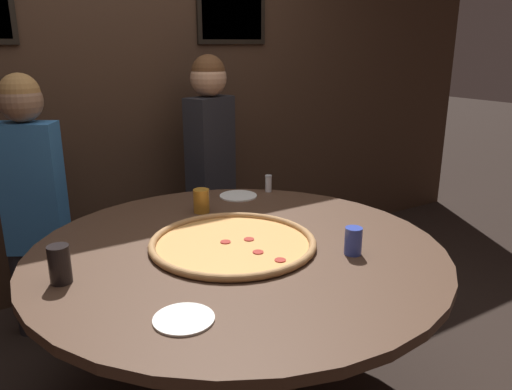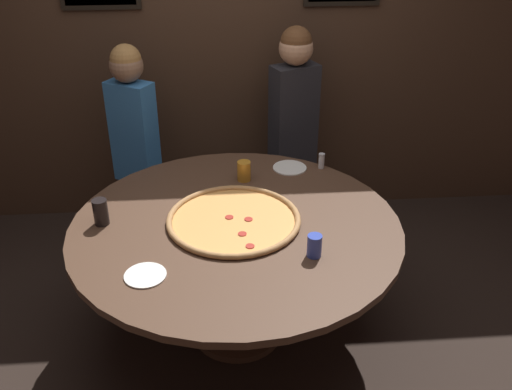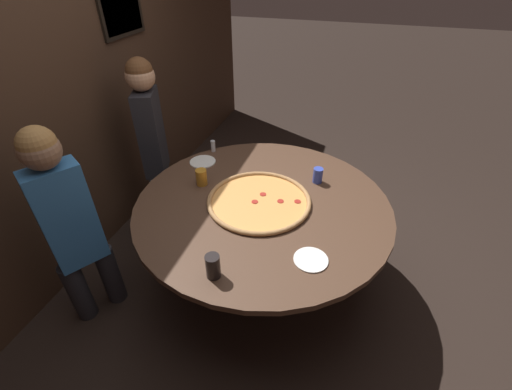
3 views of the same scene
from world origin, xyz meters
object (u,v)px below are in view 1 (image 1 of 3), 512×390
(drink_cup_far_left, at_px, (353,241))
(diner_centre_back, at_px, (211,159))
(giant_pizza, at_px, (233,243))
(condiment_shaker, at_px, (268,183))
(white_plate_left_side, at_px, (238,196))
(white_plate_beside_cup, at_px, (184,319))
(dining_table, at_px, (238,272))
(drink_cup_centre_back, at_px, (60,264))
(drink_cup_near_left, at_px, (201,201))
(diner_side_left, at_px, (33,194))

(drink_cup_far_left, bearing_deg, diner_centre_back, 86.26)
(giant_pizza, relative_size, diner_centre_back, 0.47)
(condiment_shaker, bearing_deg, white_plate_left_side, 177.24)
(white_plate_beside_cup, bearing_deg, white_plate_left_side, 52.18)
(giant_pizza, height_order, diner_centre_back, diner_centre_back)
(giant_pizza, bearing_deg, drink_cup_far_left, -42.19)
(white_plate_left_side, bearing_deg, diner_centre_back, 79.96)
(dining_table, xyz_separation_m, drink_cup_centre_back, (-0.69, 0.06, 0.19))
(drink_cup_centre_back, distance_m, white_plate_left_side, 1.20)
(drink_cup_far_left, distance_m, diner_centre_back, 1.43)
(dining_table, bearing_deg, white_plate_beside_cup, -136.47)
(giant_pizza, distance_m, drink_cup_near_left, 0.47)
(white_plate_beside_cup, distance_m, diner_centre_back, 1.76)
(drink_cup_centre_back, bearing_deg, white_plate_beside_cup, -60.58)
(diner_side_left, bearing_deg, diner_centre_back, -144.24)
(white_plate_beside_cup, bearing_deg, diner_side_left, 97.68)
(dining_table, bearing_deg, diner_side_left, 121.21)
(giant_pizza, relative_size, drink_cup_centre_back, 5.03)
(dining_table, relative_size, drink_cup_centre_back, 12.32)
(diner_side_left, bearing_deg, condiment_shaker, -168.49)
(drink_cup_far_left, distance_m, white_plate_left_side, 0.93)
(dining_table, bearing_deg, diner_centre_back, 67.88)
(giant_pizza, distance_m, drink_cup_centre_back, 0.69)
(drink_cup_far_left, xyz_separation_m, diner_centre_back, (0.09, 1.43, 0.05))
(giant_pizza, distance_m, white_plate_beside_cup, 0.60)
(dining_table, height_order, drink_cup_centre_back, drink_cup_centre_back)
(white_plate_beside_cup, xyz_separation_m, white_plate_left_side, (0.79, 1.02, 0.00))
(drink_cup_far_left, bearing_deg, condiment_shaker, 77.72)
(diner_centre_back, bearing_deg, drink_cup_centre_back, 20.54)
(drink_cup_near_left, bearing_deg, diner_centre_back, 58.97)
(dining_table, height_order, drink_cup_near_left, drink_cup_near_left)
(drink_cup_near_left, relative_size, white_plate_left_side, 0.58)
(giant_pizza, relative_size, diner_side_left, 0.50)
(dining_table, bearing_deg, drink_cup_near_left, 81.34)
(drink_cup_near_left, distance_m, diner_side_left, 0.89)
(drink_cup_far_left, distance_m, white_plate_beside_cup, 0.80)
(diner_centre_back, bearing_deg, white_plate_left_side, 57.84)
(giant_pizza, height_order, drink_cup_centre_back, drink_cup_centre_back)
(giant_pizza, height_order, drink_cup_far_left, drink_cup_far_left)
(drink_cup_near_left, height_order, drink_cup_centre_back, drink_cup_centre_back)
(drink_cup_far_left, relative_size, condiment_shaker, 1.17)
(drink_cup_near_left, height_order, condiment_shaker, drink_cup_near_left)
(drink_cup_near_left, bearing_deg, white_plate_left_side, 24.21)
(condiment_shaker, bearing_deg, drink_cup_far_left, -102.28)
(drink_cup_centre_back, bearing_deg, white_plate_left_side, 27.74)
(giant_pizza, xyz_separation_m, white_plate_left_side, (0.37, 0.59, -0.01))
(giant_pizza, bearing_deg, drink_cup_centre_back, 176.99)
(diner_centre_back, relative_size, diner_side_left, 1.05)
(diner_centre_back, bearing_deg, giant_pizza, 44.97)
(white_plate_beside_cup, height_order, diner_side_left, diner_side_left)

